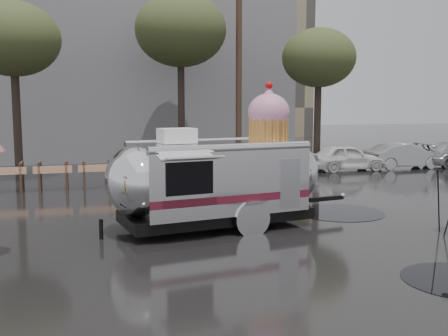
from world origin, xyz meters
name	(u,v)px	position (x,y,z in m)	size (l,w,h in m)	color
ground	(321,256)	(0.00, 0.00, 0.00)	(120.00, 120.00, 0.00)	black
grey_building	(88,46)	(-4.00, 24.00, 6.50)	(22.00, 12.00, 13.00)	slate
utility_pole	(239,68)	(2.50, 14.00, 4.62)	(1.60, 0.28, 9.00)	#473323
tree_left	(13,40)	(-7.00, 13.00, 5.48)	(3.64, 3.64, 6.95)	#382D26
tree_mid	(181,31)	(0.00, 15.00, 6.34)	(4.20, 4.20, 8.03)	#382D26
tree_right	(319,59)	(6.00, 13.00, 5.06)	(3.36, 3.36, 6.42)	#382D26
barricade_row	(53,175)	(-5.55, 9.96, 0.52)	(4.30, 0.80, 1.00)	#473323
parked_cars	(437,152)	(11.78, 12.00, 0.72)	(13.20, 1.90, 1.50)	silver
airstream_trailer	(219,175)	(-1.32, 2.98, 1.28)	(6.68, 3.24, 3.64)	silver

